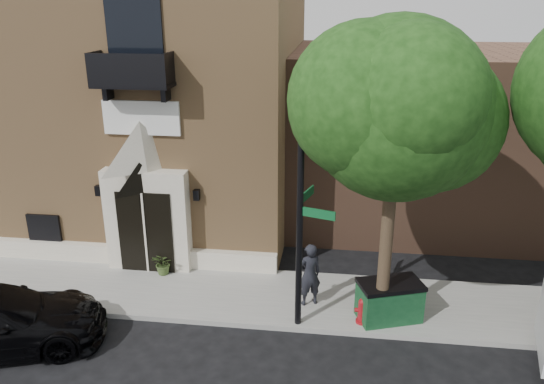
# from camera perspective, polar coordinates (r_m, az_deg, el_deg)

# --- Properties ---
(ground) EXTENTS (120.00, 120.00, 0.00)m
(ground) POSITION_cam_1_polar(r_m,az_deg,el_deg) (15.00, -12.61, -13.46)
(ground) COLOR black
(ground) RESTS_ON ground
(sidewalk) EXTENTS (42.00, 3.00, 0.15)m
(sidewalk) POSITION_cam_1_polar(r_m,az_deg,el_deg) (15.89, -7.37, -10.70)
(sidewalk) COLOR gray
(sidewalk) RESTS_ON ground
(church) EXTENTS (12.20, 11.01, 9.30)m
(church) POSITION_cam_1_polar(r_m,az_deg,el_deg) (21.36, -14.15, 10.00)
(church) COLOR #AD8152
(church) RESTS_ON ground
(neighbour_building) EXTENTS (18.00, 8.00, 6.40)m
(neighbour_building) POSITION_cam_1_polar(r_m,az_deg,el_deg) (22.47, 26.14, 5.28)
(neighbour_building) COLOR brown
(neighbour_building) RESTS_ON ground
(street_tree_left) EXTENTS (4.97, 4.38, 7.77)m
(street_tree_left) POSITION_cam_1_polar(r_m,az_deg,el_deg) (12.30, 13.49, 8.76)
(street_tree_left) COLOR #38281C
(street_tree_left) RESTS_ON sidewalk
(street_sign) EXTENTS (0.95, 1.15, 6.17)m
(street_sign) POSITION_cam_1_polar(r_m,az_deg,el_deg) (12.90, 3.13, -2.33)
(street_sign) COLOR black
(street_sign) RESTS_ON sidewalk
(fire_hydrant) EXTENTS (0.41, 0.33, 0.72)m
(fire_hydrant) POSITION_cam_1_polar(r_m,az_deg,el_deg) (14.37, 9.71, -12.47)
(fire_hydrant) COLOR maroon
(fire_hydrant) RESTS_ON sidewalk
(dumpster) EXTENTS (1.85, 1.41, 1.07)m
(dumpster) POSITION_cam_1_polar(r_m,az_deg,el_deg) (14.57, 12.50, -11.30)
(dumpster) COLOR #103C1E
(dumpster) RESTS_ON sidewalk
(planter) EXTENTS (0.80, 0.75, 0.73)m
(planter) POSITION_cam_1_polar(r_m,az_deg,el_deg) (16.75, -11.57, -7.53)
(planter) COLOR #415827
(planter) RESTS_ON sidewalk
(pedestrian_near) EXTENTS (0.79, 0.68, 1.83)m
(pedestrian_near) POSITION_cam_1_polar(r_m,az_deg,el_deg) (14.71, 4.04, -8.84)
(pedestrian_near) COLOR black
(pedestrian_near) RESTS_ON sidewalk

